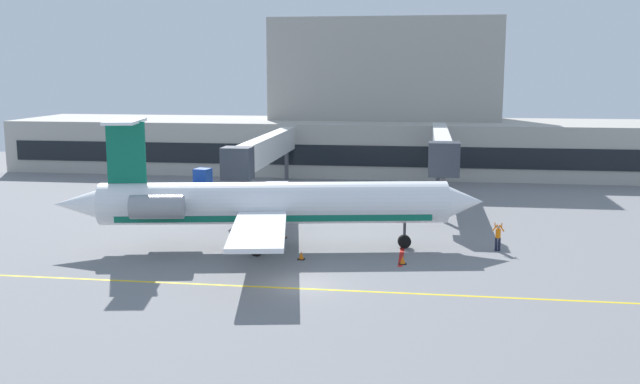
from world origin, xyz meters
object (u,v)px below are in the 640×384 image
object	(u,v)px
regional_jet	(267,203)
pushback_tractor	(200,182)
marshaller	(498,237)
baggage_tug	(251,202)

from	to	relation	value
regional_jet	pushback_tractor	xyz separation A→B (m)	(-11.77, 21.86, -2.15)
pushback_tractor	marshaller	xyz separation A→B (m)	(27.31, -20.13, -0.03)
baggage_tug	pushback_tractor	xyz separation A→B (m)	(-7.57, 9.43, 0.16)
baggage_tug	marshaller	distance (m)	22.46
baggage_tug	pushback_tractor	bearing A→B (deg)	128.77
regional_jet	baggage_tug	size ratio (longest dim) A/B	7.68
pushback_tractor	marshaller	size ratio (longest dim) A/B	2.02
baggage_tug	marshaller	world-z (taller)	marshaller
regional_jet	pushback_tractor	size ratio (longest dim) A/B	7.39
regional_jet	marshaller	world-z (taller)	regional_jet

